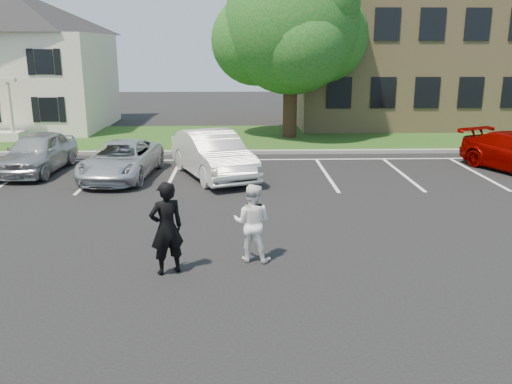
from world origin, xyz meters
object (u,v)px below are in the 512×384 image
(house, at_px, (10,59))
(car_silver_west, at_px, (38,152))
(car_white_sedan, at_px, (213,154))
(man_black_suit, at_px, (167,228))
(car_silver_minivan, at_px, (121,160))
(man_white_shirt, at_px, (252,223))
(office_building, at_px, (477,52))
(tree, at_px, (293,29))

(house, bearing_deg, car_silver_west, -65.37)
(car_silver_west, xyz_separation_m, car_white_sedan, (6.51, -0.96, 0.07))
(man_black_suit, height_order, car_silver_minivan, man_black_suit)
(car_silver_west, bearing_deg, man_white_shirt, -45.19)
(man_white_shirt, bearing_deg, man_black_suit, 34.26)
(car_silver_west, bearing_deg, man_black_suit, -54.15)
(office_building, bearing_deg, car_silver_minivan, -142.45)
(car_silver_west, bearing_deg, car_white_sedan, -4.76)
(office_building, bearing_deg, car_white_sedan, -137.11)
(car_white_sedan, bearing_deg, office_building, 20.76)
(tree, relative_size, man_black_suit, 4.51)
(office_building, distance_m, car_silver_west, 25.78)
(house, bearing_deg, car_silver_minivan, -55.47)
(house, distance_m, tree, 15.81)
(man_white_shirt, relative_size, car_white_sedan, 0.35)
(house, relative_size, tree, 1.17)
(house, xyz_separation_m, car_silver_minivan, (8.43, -12.25, -3.18))
(house, bearing_deg, man_black_suit, -61.77)
(man_white_shirt, height_order, car_silver_west, man_white_shirt)
(office_building, distance_m, man_black_suit, 27.92)
(office_building, xyz_separation_m, tree, (-11.74, -5.86, 1.19))
(tree, relative_size, car_silver_minivan, 1.90)
(car_silver_minivan, bearing_deg, car_white_sedan, 6.24)
(office_building, bearing_deg, man_white_shirt, -122.58)
(car_silver_minivan, bearing_deg, house, 130.11)
(house, relative_size, car_silver_west, 2.36)
(car_silver_west, xyz_separation_m, car_silver_minivan, (3.27, -1.00, -0.10))
(tree, xyz_separation_m, car_silver_west, (-10.10, -7.42, -4.61))
(car_silver_west, distance_m, car_silver_minivan, 3.42)
(car_white_sedan, bearing_deg, tree, 44.68)
(car_silver_west, bearing_deg, tree, 39.93)
(office_building, xyz_separation_m, car_white_sedan, (-15.33, -14.24, -3.34))
(man_white_shirt, bearing_deg, car_silver_west, -34.61)
(man_white_shirt, height_order, car_white_sedan, man_white_shirt)
(car_silver_west, relative_size, car_white_sedan, 0.88)
(tree, relative_size, man_white_shirt, 5.11)
(man_black_suit, bearing_deg, house, -89.23)
(office_building, relative_size, tree, 2.55)
(office_building, bearing_deg, tree, -153.48)
(tree, bearing_deg, man_white_shirt, -98.35)
(tree, distance_m, car_silver_minivan, 11.82)
(tree, bearing_deg, man_black_suit, -103.78)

